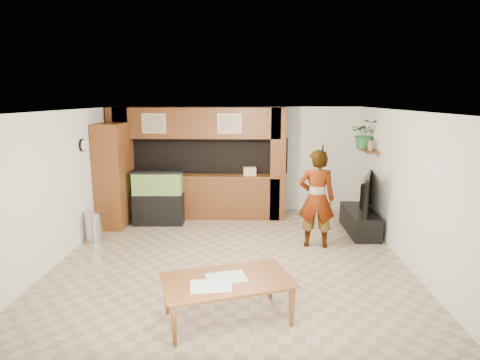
{
  "coord_description": "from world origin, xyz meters",
  "views": [
    {
      "loc": [
        0.35,
        -6.72,
        2.81
      ],
      "look_at": [
        0.13,
        0.6,
        1.31
      ],
      "focal_mm": 30.0,
      "sensor_mm": 36.0,
      "label": 1
    }
  ],
  "objects_px": {
    "television": "(361,192)",
    "dining_table": "(228,301)",
    "pantry_cabinet": "(113,175)",
    "person": "(316,199)",
    "aquarium": "(158,198)"
  },
  "relations": [
    {
      "from": "pantry_cabinet",
      "to": "dining_table",
      "type": "relative_size",
      "value": 1.41
    },
    {
      "from": "television",
      "to": "dining_table",
      "type": "bearing_deg",
      "value": 163.02
    },
    {
      "from": "television",
      "to": "dining_table",
      "type": "height_order",
      "value": "television"
    },
    {
      "from": "pantry_cabinet",
      "to": "aquarium",
      "type": "bearing_deg",
      "value": 6.0
    },
    {
      "from": "pantry_cabinet",
      "to": "television",
      "type": "height_order",
      "value": "pantry_cabinet"
    },
    {
      "from": "person",
      "to": "dining_table",
      "type": "distance_m",
      "value": 3.19
    },
    {
      "from": "person",
      "to": "dining_table",
      "type": "relative_size",
      "value": 1.17
    },
    {
      "from": "aquarium",
      "to": "person",
      "type": "relative_size",
      "value": 0.66
    },
    {
      "from": "aquarium",
      "to": "television",
      "type": "height_order",
      "value": "television"
    },
    {
      "from": "pantry_cabinet",
      "to": "aquarium",
      "type": "height_order",
      "value": "pantry_cabinet"
    },
    {
      "from": "pantry_cabinet",
      "to": "dining_table",
      "type": "xyz_separation_m",
      "value": [
        2.76,
        -3.91,
        -0.85
      ]
    },
    {
      "from": "aquarium",
      "to": "television",
      "type": "relative_size",
      "value": 0.92
    },
    {
      "from": "television",
      "to": "person",
      "type": "bearing_deg",
      "value": 147.03
    },
    {
      "from": "television",
      "to": "aquarium",
      "type": "bearing_deg",
      "value": 103.29
    },
    {
      "from": "pantry_cabinet",
      "to": "television",
      "type": "xyz_separation_m",
      "value": [
        5.35,
        -0.34,
        -0.26
      ]
    }
  ]
}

